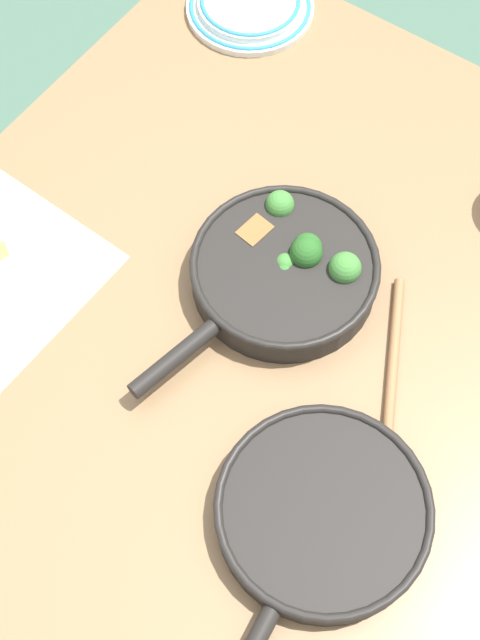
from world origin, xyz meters
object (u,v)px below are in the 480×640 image
(skillet_eggs, at_px, (322,513))
(wooden_spoon, at_px, (388,426))
(skillet_broccoli, at_px, (285,269))
(dinner_plate_stack, at_px, (250,5))

(skillet_eggs, distance_m, wooden_spoon, 0.16)
(skillet_eggs, bearing_deg, skillet_broccoli, -144.90)
(skillet_broccoli, distance_m, dinner_plate_stack, 0.55)
(skillet_broccoli, relative_size, skillet_eggs, 1.01)
(skillet_eggs, relative_size, dinner_plate_stack, 1.85)
(skillet_broccoli, distance_m, wooden_spoon, 0.27)
(skillet_broccoli, height_order, skillet_eggs, skillet_broccoli)
(skillet_broccoli, xyz_separation_m, dinner_plate_stack, (-0.42, -0.35, -0.02))
(wooden_spoon, bearing_deg, skillet_broccoli, -141.29)
(skillet_eggs, bearing_deg, wooden_spoon, 170.93)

